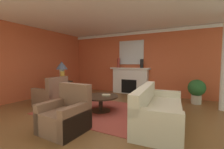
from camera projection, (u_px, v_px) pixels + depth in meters
The scene contains 19 objects.
ground_plane at pixel (105, 115), 4.09m from camera, with size 9.01×9.01×0.00m, color brown.
wall_fireplace at pixel (141, 63), 6.75m from camera, with size 7.53×0.12×2.78m, color #C65633.
wall_window at pixel (31, 63), 5.89m from camera, with size 0.12×6.74×2.78m, color #C65633.
ceiling_panel at pixel (110, 11), 4.14m from camera, with size 7.53×6.74×0.06m, color white.
crown_moulding at pixel (141, 33), 6.57m from camera, with size 7.53×0.08×0.12m, color white.
area_rug at pixel (101, 111), 4.39m from camera, with size 3.29×2.31×0.01m, color #993D33.
fireplace at pixel (130, 81), 6.82m from camera, with size 1.80×0.35×1.18m.
mantel_mirror at pixel (131, 53), 6.83m from camera, with size 1.15×0.04×1.06m, color silver.
sofa at pixel (158, 111), 3.44m from camera, with size 1.09×2.17×0.85m.
armchair_near_window at pixel (51, 96), 4.93m from camera, with size 0.82×0.82×0.95m.
armchair_facing_fireplace at pixel (66, 116), 3.09m from camera, with size 0.83×0.83×0.95m.
coffee_table at pixel (101, 100), 4.36m from camera, with size 1.00×1.00×0.45m.
side_table at pixel (62, 89), 5.78m from camera, with size 0.56×0.56×0.70m.
table_lamp at pixel (62, 67), 5.71m from camera, with size 0.44×0.44×0.75m.
vase_on_side_table at pixel (62, 77), 5.56m from camera, with size 0.16×0.16×0.38m, color #B7892D.
vase_mantel_left at pixel (118, 63), 6.97m from camera, with size 0.13×0.13×0.42m, color #9E3328.
vase_mantel_right at pixel (142, 64), 6.46m from camera, with size 0.14×0.14×0.38m, color black.
book_red_cover at pixel (106, 95), 4.37m from camera, with size 0.23×0.16×0.04m, color tan.
potted_plant at pixel (197, 90), 5.13m from camera, with size 0.56×0.56×0.83m.
Camera 1 is at (2.03, -3.45, 1.40)m, focal length 24.29 mm.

